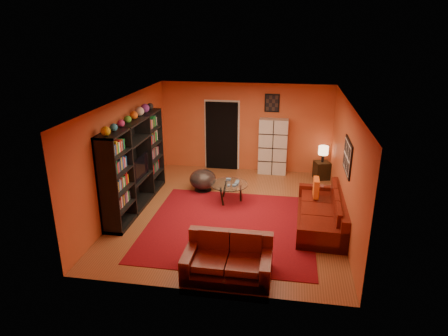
% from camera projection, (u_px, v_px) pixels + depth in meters
% --- Properties ---
extents(floor, '(6.00, 6.00, 0.00)m').
position_uv_depth(floor, '(230.00, 212.00, 9.39)').
color(floor, brown).
rests_on(floor, ground).
extents(ceiling, '(6.00, 6.00, 0.00)m').
position_uv_depth(ceiling, '(231.00, 102.00, 8.50)').
color(ceiling, white).
rests_on(ceiling, wall_back).
extents(wall_back, '(6.00, 0.00, 6.00)m').
position_uv_depth(wall_back, '(245.00, 127.00, 11.73)').
color(wall_back, '#BC4E29').
rests_on(wall_back, floor).
extents(wall_front, '(6.00, 0.00, 6.00)m').
position_uv_depth(wall_front, '(202.00, 221.00, 6.16)').
color(wall_front, '#BC4E29').
rests_on(wall_front, floor).
extents(wall_left, '(0.00, 6.00, 6.00)m').
position_uv_depth(wall_left, '(125.00, 154.00, 9.33)').
color(wall_left, '#BC4E29').
rests_on(wall_left, floor).
extents(wall_right, '(0.00, 6.00, 6.00)m').
position_uv_depth(wall_right, '(345.00, 166.00, 8.56)').
color(wall_right, '#BC4E29').
rests_on(wall_right, floor).
extents(rug, '(3.60, 3.60, 0.01)m').
position_uv_depth(rug, '(230.00, 226.00, 8.72)').
color(rug, '#5F0A12').
rests_on(rug, floor).
extents(doorway, '(0.95, 0.10, 2.04)m').
position_uv_depth(doorway, '(222.00, 136.00, 11.89)').
color(doorway, black).
rests_on(doorway, floor).
extents(wall_art_right, '(0.03, 1.00, 0.70)m').
position_uv_depth(wall_art_right, '(348.00, 157.00, 8.18)').
color(wall_art_right, black).
rests_on(wall_art_right, wall_right).
extents(wall_art_back, '(0.42, 0.03, 0.52)m').
position_uv_depth(wall_art_back, '(272.00, 103.00, 11.34)').
color(wall_art_back, black).
rests_on(wall_art_back, wall_back).
extents(entertainment_unit, '(0.45, 3.00, 2.10)m').
position_uv_depth(entertainment_unit, '(135.00, 165.00, 9.38)').
color(entertainment_unit, black).
rests_on(entertainment_unit, floor).
extents(tv, '(0.91, 0.12, 0.52)m').
position_uv_depth(tv, '(137.00, 167.00, 9.39)').
color(tv, black).
rests_on(tv, entertainment_unit).
extents(sofa, '(1.07, 2.46, 0.85)m').
position_uv_depth(sofa, '(325.00, 213.00, 8.71)').
color(sofa, '#4C0F0A').
rests_on(sofa, rug).
extents(loveseat, '(1.52, 0.91, 0.85)m').
position_uv_depth(loveseat, '(228.00, 259.00, 7.00)').
color(loveseat, '#4C0F0A').
rests_on(loveseat, rug).
extents(throw_pillow, '(0.12, 0.42, 0.42)m').
position_uv_depth(throw_pillow, '(316.00, 187.00, 9.16)').
color(throw_pillow, orange).
rests_on(throw_pillow, sofa).
extents(coffee_table, '(0.93, 0.93, 0.46)m').
position_uv_depth(coffee_table, '(229.00, 186.00, 9.80)').
color(coffee_table, silver).
rests_on(coffee_table, floor).
extents(storage_cabinet, '(0.82, 0.37, 1.63)m').
position_uv_depth(storage_cabinet, '(273.00, 147.00, 11.58)').
color(storage_cabinet, beige).
rests_on(storage_cabinet, floor).
extents(bowl_chair, '(0.70, 0.70, 0.57)m').
position_uv_depth(bowl_chair, '(203.00, 179.00, 10.51)').
color(bowl_chair, black).
rests_on(bowl_chair, floor).
extents(side_table, '(0.50, 0.50, 0.50)m').
position_uv_depth(side_table, '(322.00, 170.00, 11.34)').
color(side_table, black).
rests_on(side_table, floor).
extents(table_lamp, '(0.28, 0.28, 0.46)m').
position_uv_depth(table_lamp, '(323.00, 151.00, 11.15)').
color(table_lamp, black).
rests_on(table_lamp, side_table).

